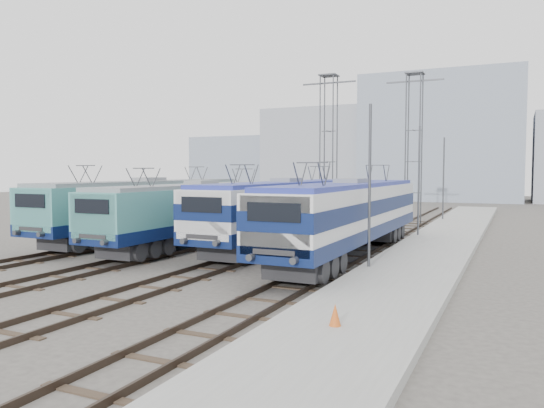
{
  "coord_description": "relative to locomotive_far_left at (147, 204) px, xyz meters",
  "views": [
    {
      "loc": [
        14.12,
        -19.47,
        4.27
      ],
      "look_at": [
        1.85,
        7.0,
        2.44
      ],
      "focal_mm": 35.0,
      "sensor_mm": 36.0,
      "label": 1
    }
  ],
  "objects": [
    {
      "name": "ground",
      "position": [
        6.75,
        -7.08,
        -2.23
      ],
      "size": [
        160.0,
        160.0,
        0.0
      ],
      "primitive_type": "plane",
      "color": "#514C47"
    },
    {
      "name": "platform",
      "position": [
        16.95,
        0.92,
        -2.08
      ],
      "size": [
        4.0,
        70.0,
        0.3
      ],
      "primitive_type": "cube",
      "color": "#9E9E99",
      "rests_on": "ground"
    },
    {
      "name": "locomotive_far_left",
      "position": [
        0.0,
        0.0,
        0.0
      ],
      "size": [
        2.83,
        17.87,
        3.36
      ],
      "color": "#0C1A48",
      "rests_on": "ground"
    },
    {
      "name": "locomotive_center_left",
      "position": [
        4.5,
        -1.03,
        -0.07
      ],
      "size": [
        2.73,
        17.23,
        3.24
      ],
      "color": "#0C1A48",
      "rests_on": "ground"
    },
    {
      "name": "locomotive_center_right",
      "position": [
        9.0,
        0.87,
        0.06
      ],
      "size": [
        2.83,
        17.92,
        3.37
      ],
      "color": "#0C1A48",
      "rests_on": "ground"
    },
    {
      "name": "locomotive_far_right",
      "position": [
        13.5,
        -1.67,
        0.08
      ],
      "size": [
        2.86,
        18.07,
        3.4
      ],
      "color": "#0C1A48",
      "rests_on": "ground"
    },
    {
      "name": "catenary_tower_west",
      "position": [
        6.75,
        14.92,
        4.41
      ],
      "size": [
        4.5,
        1.2,
        12.0
      ],
      "color": "#3F4247",
      "rests_on": "ground"
    },
    {
      "name": "catenary_tower_east",
      "position": [
        13.25,
        16.92,
        4.41
      ],
      "size": [
        4.5,
        1.2,
        12.0
      ],
      "color": "#3F4247",
      "rests_on": "ground"
    },
    {
      "name": "mast_front",
      "position": [
        15.35,
        -5.08,
        1.27
      ],
      "size": [
        0.12,
        0.12,
        7.0
      ],
      "primitive_type": "cylinder",
      "color": "#3F4247",
      "rests_on": "ground"
    },
    {
      "name": "mast_mid",
      "position": [
        15.35,
        6.92,
        1.27
      ],
      "size": [
        0.12,
        0.12,
        7.0
      ],
      "primitive_type": "cylinder",
      "color": "#3F4247",
      "rests_on": "ground"
    },
    {
      "name": "mast_rear",
      "position": [
        15.35,
        18.92,
        1.27
      ],
      "size": [
        0.12,
        0.12,
        7.0
      ],
      "primitive_type": "cylinder",
      "color": "#3F4247",
      "rests_on": "ground"
    },
    {
      "name": "safety_cone",
      "position": [
        16.72,
        -13.76,
        -1.64
      ],
      "size": [
        0.31,
        0.31,
        0.57
      ],
      "primitive_type": "cone",
      "color": "#D2591C",
      "rests_on": "platform"
    },
    {
      "name": "building_west",
      "position": [
        -7.25,
        54.92,
        4.77
      ],
      "size": [
        18.0,
        12.0,
        14.0
      ],
      "primitive_type": "cube",
      "color": "#9399A4",
      "rests_on": "ground"
    },
    {
      "name": "building_center",
      "position": [
        10.75,
        54.92,
        6.77
      ],
      "size": [
        22.0,
        14.0,
        18.0
      ],
      "primitive_type": "cube",
      "color": "#8591A3",
      "rests_on": "ground"
    },
    {
      "name": "building_far_west",
      "position": [
        -23.25,
        54.92,
        2.77
      ],
      "size": [
        14.0,
        10.0,
        10.0
      ],
      "primitive_type": "cube",
      "color": "#8591A3",
      "rests_on": "ground"
    }
  ]
}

